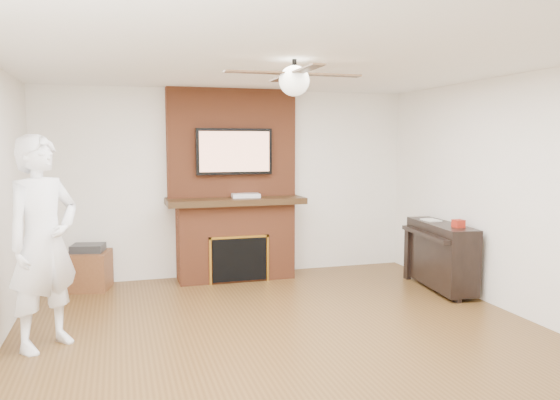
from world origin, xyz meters
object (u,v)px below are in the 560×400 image
object	(u,v)px
person	(43,243)
side_table	(89,269)
fireplace	(234,203)
piano	(440,254)

from	to	relation	value
person	side_table	distance (m)	2.05
fireplace	side_table	bearing A→B (deg)	-177.91
person	piano	xyz separation A→B (m)	(4.40, 0.69, -0.50)
person	piano	world-z (taller)	person
fireplace	side_table	xyz separation A→B (m)	(-1.84, -0.07, -0.74)
side_table	person	bearing A→B (deg)	-85.76
fireplace	piano	xyz separation A→B (m)	(2.30, -1.29, -0.56)
fireplace	person	size ratio (longest dim) A/B	1.34
person	side_table	world-z (taller)	person
fireplace	person	xyz separation A→B (m)	(-2.10, -1.98, -0.06)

